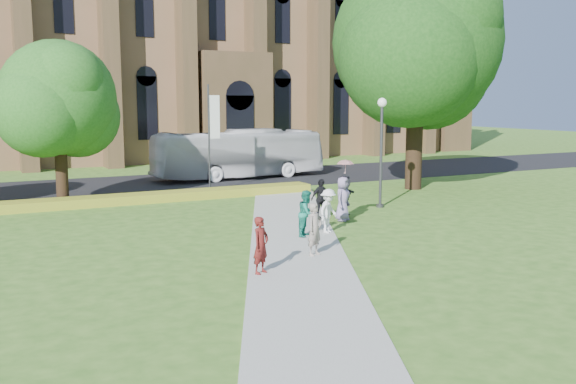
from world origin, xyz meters
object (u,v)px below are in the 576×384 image
pedestrian_0 (261,245)px  streetlamp (381,139)px  large_tree (417,42)px  tour_coach (239,154)px

pedestrian_0 → streetlamp: bearing=8.9°
streetlamp → pedestrian_0: bearing=-140.6°
large_tree → pedestrian_0: bearing=-140.7°
tour_coach → pedestrian_0: tour_coach is taller
large_tree → pedestrian_0: size_ratio=7.76×
large_tree → pedestrian_0: 21.59m
tour_coach → pedestrian_0: 23.72m
tour_coach → pedestrian_0: (-8.57, -22.10, -0.73)m
large_tree → tour_coach: bearing=127.4°
streetlamp → pedestrian_0: (-10.16, -8.34, -2.40)m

